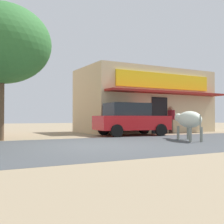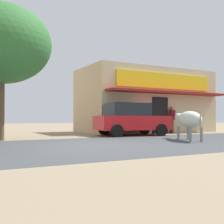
{
  "view_description": "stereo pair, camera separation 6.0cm",
  "coord_description": "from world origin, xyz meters",
  "px_view_note": "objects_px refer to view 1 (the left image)",
  "views": [
    {
      "loc": [
        -3.92,
        -8.61,
        0.9
      ],
      "look_at": [
        1.42,
        1.18,
        1.13
      ],
      "focal_mm": 46.62,
      "sensor_mm": 36.0,
      "label": 1
    },
    {
      "loc": [
        -3.86,
        -8.64,
        0.9
      ],
      "look_at": [
        1.42,
        1.18,
        1.13
      ],
      "focal_mm": 46.62,
      "sensor_mm": 36.0,
      "label": 2
    }
  ],
  "objects_px": {
    "roadside_tree": "(1,44)",
    "pedestrian_by_shop": "(171,118)",
    "parked_hatchback_car": "(130,119)",
    "cow_far_dark": "(188,120)"
  },
  "relations": [
    {
      "from": "cow_far_dark",
      "to": "pedestrian_by_shop",
      "type": "xyz_separation_m",
      "value": [
        3.09,
        4.72,
        0.09
      ]
    },
    {
      "from": "cow_far_dark",
      "to": "pedestrian_by_shop",
      "type": "bearing_deg",
      "value": 56.82
    },
    {
      "from": "roadside_tree",
      "to": "cow_far_dark",
      "type": "height_order",
      "value": "roadside_tree"
    },
    {
      "from": "parked_hatchback_car",
      "to": "cow_far_dark",
      "type": "height_order",
      "value": "parked_hatchback_car"
    },
    {
      "from": "roadside_tree",
      "to": "parked_hatchback_car",
      "type": "xyz_separation_m",
      "value": [
        6.23,
        0.26,
        -3.0
      ]
    },
    {
      "from": "roadside_tree",
      "to": "pedestrian_by_shop",
      "type": "relative_size",
      "value": 3.45
    },
    {
      "from": "roadside_tree",
      "to": "parked_hatchback_car",
      "type": "distance_m",
      "value": 6.92
    },
    {
      "from": "roadside_tree",
      "to": "cow_far_dark",
      "type": "relative_size",
      "value": 2.09
    },
    {
      "from": "roadside_tree",
      "to": "pedestrian_by_shop",
      "type": "bearing_deg",
      "value": 7.05
    },
    {
      "from": "parked_hatchback_car",
      "to": "cow_far_dark",
      "type": "xyz_separation_m",
      "value": [
        0.36,
        -3.78,
        -0.01
      ]
    }
  ]
}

